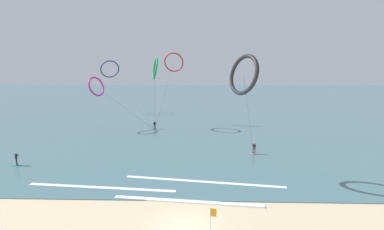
{
  "coord_description": "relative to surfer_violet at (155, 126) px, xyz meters",
  "views": [
    {
      "loc": [
        1.06,
        -18.19,
        11.77
      ],
      "look_at": [
        0.0,
        19.23,
        5.48
      ],
      "focal_mm": 24.73,
      "sensor_mm": 36.0,
      "label": 1
    }
  ],
  "objects": [
    {
      "name": "kite_charcoal",
      "position": [
        13.48,
        -24.76,
        10.54
      ],
      "size": [
        4.96,
        11.23,
        13.49
      ],
      "rotation": [
        0.0,
        0.0,
        5.24
      ],
      "color": "black",
      "rests_on": "ground"
    },
    {
      "name": "surfer_coral",
      "position": [
        16.78,
        -15.7,
        0.0
      ],
      "size": [
        1.4,
        0.7,
        1.7
      ],
      "rotation": [
        0.0,
        0.0,
        5.77
      ],
      "color": "#EA7260",
      "rests_on": "ground"
    },
    {
      "name": "kite_magenta",
      "position": [
        -10.94,
        -1.2,
        7.94
      ],
      "size": [
        12.37,
        4.19,
        10.71
      ],
      "rotation": [
        0.0,
        0.0,
        1.19
      ],
      "color": "#CC288E",
      "rests_on": "ground"
    },
    {
      "name": "wave_crest_far",
      "position": [
        9.44,
        -25.41,
        -0.76
      ],
      "size": [
        17.0,
        2.87,
        0.12
      ],
      "primitive_type": "cube",
      "rotation": [
        0.0,
        0.0,
        -0.14
      ],
      "color": "white",
      "rests_on": "ground"
    },
    {
      "name": "kite_emerald",
      "position": [
        0.16,
        1.2,
        11.37
      ],
      "size": [
        2.26,
        4.6,
        14.43
      ],
      "rotation": [
        0.0,
        0.0,
        4.98
      ],
      "color": "#199351",
      "rests_on": "ground"
    },
    {
      "name": "wave_crest_near",
      "position": [
        7.97,
        -29.68,
        -0.76
      ],
      "size": [
        13.66,
        1.87,
        0.12
      ],
      "primitive_type": "cube",
      "rotation": [
        0.0,
        0.0,
        -0.1
      ],
      "color": "white",
      "rests_on": "ground"
    },
    {
      "name": "kite_crimson",
      "position": [
        3.44,
        6.01,
        12.73
      ],
      "size": [
        5.64,
        6.98,
        15.65
      ],
      "rotation": [
        0.0,
        0.0,
        3.04
      ],
      "color": "red",
      "rests_on": "ground"
    },
    {
      "name": "ground_plane",
      "position": [
        7.96,
        -33.78,
        -0.82
      ],
      "size": [
        400.0,
        400.0,
        0.0
      ],
      "primitive_type": "plane",
      "color": "beige"
    },
    {
      "name": "wave_crest_mid",
      "position": [
        -0.92,
        -27.12,
        -0.76
      ],
      "size": [
        15.41,
        1.8,
        0.12
      ],
      "primitive_type": "cube",
      "rotation": [
        0.0,
        0.0,
        -0.08
      ],
      "color": "white",
      "rests_on": "ground"
    },
    {
      "name": "surfer_teal",
      "position": [
        -13.72,
        -21.13,
        0.0
      ],
      "size": [
        1.4,
        0.73,
        1.7
      ],
      "rotation": [
        0.0,
        0.0,
        2.34
      ],
      "color": "teal",
      "rests_on": "ground"
    },
    {
      "name": "kite_navy",
      "position": [
        -15.69,
        21.16,
        11.35
      ],
      "size": [
        18.56,
        23.57,
        14.55
      ],
      "rotation": [
        0.0,
        0.0,
        3.67
      ],
      "color": "navy",
      "rests_on": "ground"
    },
    {
      "name": "surfer_violet",
      "position": [
        0.0,
        0.0,
        0.0
      ],
      "size": [
        1.4,
        0.73,
        1.7
      ],
      "rotation": [
        0.0,
        0.0,
        0.78
      ],
      "color": "purple",
      "rests_on": "ground"
    },
    {
      "name": "sea_water",
      "position": [
        7.96,
        70.44,
        -0.78
      ],
      "size": [
        400.0,
        200.0,
        0.08
      ],
      "primitive_type": "cube",
      "color": "#476B75",
      "rests_on": "ground"
    },
    {
      "name": "beach_flag",
      "position": [
        9.92,
        -34.85,
        0.74
      ],
      "size": [
        0.47,
        0.1,
        2.33
      ],
      "color": "silver",
      "rests_on": "ground"
    }
  ]
}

